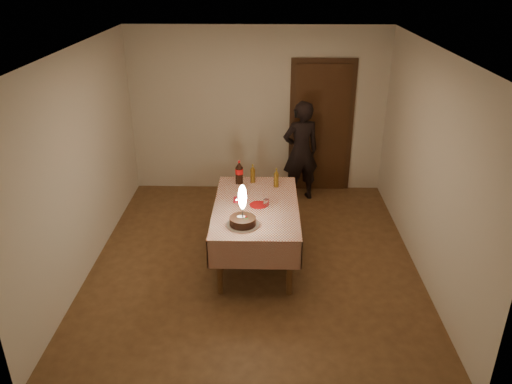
% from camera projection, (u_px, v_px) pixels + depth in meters
% --- Properties ---
extents(ground, '(4.00, 4.50, 0.01)m').
position_uv_depth(ground, '(254.00, 260.00, 6.31)').
color(ground, brown).
rests_on(ground, ground).
extents(room_shell, '(4.04, 4.54, 2.62)m').
position_uv_depth(room_shell, '(257.00, 133.00, 5.68)').
color(room_shell, beige).
rests_on(room_shell, ground).
extents(dining_table, '(1.02, 1.72, 0.75)m').
position_uv_depth(dining_table, '(256.00, 212.00, 6.08)').
color(dining_table, brown).
rests_on(dining_table, ground).
extents(birthday_cake, '(0.37, 0.37, 0.49)m').
position_uv_depth(birthday_cake, '(243.00, 216.00, 5.53)').
color(birthday_cake, white).
rests_on(birthday_cake, dining_table).
extents(red_plate, '(0.22, 0.22, 0.01)m').
position_uv_depth(red_plate, '(259.00, 205.00, 6.03)').
color(red_plate, '#A80B0E').
rests_on(red_plate, dining_table).
extents(red_cup, '(0.08, 0.08, 0.10)m').
position_uv_depth(red_cup, '(244.00, 197.00, 6.12)').
color(red_cup, '#B10C1A').
rests_on(red_cup, dining_table).
extents(clear_cup, '(0.07, 0.07, 0.09)m').
position_uv_depth(clear_cup, '(266.00, 203.00, 5.99)').
color(clear_cup, white).
rests_on(clear_cup, dining_table).
extents(napkin_stack, '(0.15, 0.15, 0.02)m').
position_uv_depth(napkin_stack, '(240.00, 200.00, 6.14)').
color(napkin_stack, '#AA1321').
rests_on(napkin_stack, dining_table).
extents(cola_bottle, '(0.10, 0.10, 0.32)m').
position_uv_depth(cola_bottle, '(239.00, 172.00, 6.56)').
color(cola_bottle, black).
rests_on(cola_bottle, dining_table).
extents(amber_bottle_left, '(0.06, 0.06, 0.26)m').
position_uv_depth(amber_bottle_left, '(253.00, 174.00, 6.60)').
color(amber_bottle_left, '#5D3F10').
rests_on(amber_bottle_left, dining_table).
extents(amber_bottle_right, '(0.06, 0.06, 0.26)m').
position_uv_depth(amber_bottle_right, '(276.00, 178.00, 6.47)').
color(amber_bottle_right, '#5D3F10').
rests_on(amber_bottle_right, dining_table).
extents(photographer, '(0.66, 0.53, 1.58)m').
position_uv_depth(photographer, '(301.00, 151.00, 7.62)').
color(photographer, black).
rests_on(photographer, ground).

